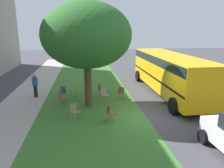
{
  "coord_description": "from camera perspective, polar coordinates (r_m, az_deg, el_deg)",
  "views": [
    {
      "loc": [
        -10.55,
        3.53,
        4.71
      ],
      "look_at": [
        2.72,
        1.72,
        1.23
      ],
      "focal_mm": 34.13,
      "sensor_mm": 36.0,
      "label": 1
    }
  ],
  "objects": [
    {
      "name": "school_bus",
      "position": [
        16.31,
        14.94,
        3.65
      ],
      "size": [
        10.4,
        2.8,
        2.88
      ],
      "color": "yellow",
      "rests_on": "ground"
    },
    {
      "name": "sidewalk_strip",
      "position": [
        12.25,
        -26.86,
        -9.69
      ],
      "size": [
        48.0,
        2.8,
        0.01
      ],
      "primitive_type": "cube",
      "color": "#ADA89E",
      "rests_on": "ground"
    },
    {
      "name": "grass_verge",
      "position": [
        11.56,
        -5.52,
        -9.52
      ],
      "size": [
        48.0,
        6.0,
        0.01
      ],
      "primitive_type": "cube",
      "color": "#3D752D",
      "rests_on": "ground"
    },
    {
      "name": "chair_3",
      "position": [
        11.57,
        -10.05,
        -6.9
      ],
      "size": [
        0.58,
        0.58,
        0.88
      ],
      "color": "olive",
      "rests_on": "ground"
    },
    {
      "name": "chair_0",
      "position": [
        11.13,
        -0.45,
        -7.56
      ],
      "size": [
        0.48,
        0.48,
        0.88
      ],
      "color": "brown",
      "rests_on": "ground"
    },
    {
      "name": "chair_2",
      "position": [
        14.25,
        -2.11,
        -2.54
      ],
      "size": [
        0.53,
        0.53,
        0.88
      ],
      "color": "#ADA393",
      "rests_on": "ground"
    },
    {
      "name": "street_tree",
      "position": [
        12.71,
        -6.79,
        12.8
      ],
      "size": [
        5.24,
        5.24,
        6.29
      ],
      "color": "brown",
      "rests_on": "ground"
    },
    {
      "name": "chair_6",
      "position": [
        14.09,
        -13.43,
        -3.15
      ],
      "size": [
        0.56,
        0.56,
        0.88
      ],
      "color": "#C64C1E",
      "rests_on": "ground"
    },
    {
      "name": "ground",
      "position": [
        12.09,
        10.0,
        -8.6
      ],
      "size": [
        80.0,
        80.0,
        0.0
      ],
      "primitive_type": "plane",
      "color": "#424247"
    },
    {
      "name": "pedestrian_0",
      "position": [
        15.87,
        -19.93,
        -0.12
      ],
      "size": [
        0.38,
        0.41,
        1.69
      ],
      "color": "black",
      "rests_on": "ground"
    },
    {
      "name": "chair_1",
      "position": [
        15.39,
        -3.0,
        -1.25
      ],
      "size": [
        0.49,
        0.49,
        0.88
      ],
      "color": "#B7332D",
      "rests_on": "ground"
    },
    {
      "name": "chair_7",
      "position": [
        15.53,
        -9.93,
        -1.31
      ],
      "size": [
        0.43,
        0.43,
        0.88
      ],
      "color": "olive",
      "rests_on": "ground"
    },
    {
      "name": "chair_5",
      "position": [
        14.98,
        -13.16,
        -2.06
      ],
      "size": [
        0.58,
        0.57,
        0.88
      ],
      "color": "#335184",
      "rests_on": "ground"
    },
    {
      "name": "chair_4",
      "position": [
        14.59,
        2.56,
        -2.13
      ],
      "size": [
        0.54,
        0.53,
        0.88
      ],
      "color": "brown",
      "rests_on": "ground"
    }
  ]
}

